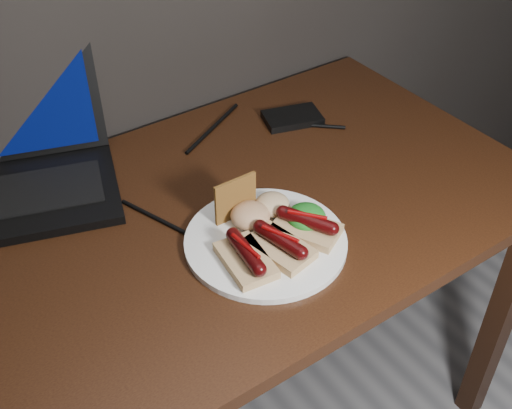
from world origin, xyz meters
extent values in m
cube|color=#371C0D|center=(0.00, 1.38, 0.73)|extent=(1.40, 0.70, 0.03)
cube|color=#371C0D|center=(0.65, 1.08, 0.36)|extent=(0.05, 0.05, 0.72)
cube|color=#371C0D|center=(0.65, 1.68, 0.36)|extent=(0.05, 0.05, 0.72)
cube|color=black|center=(-0.23, 1.63, 0.76)|extent=(0.44, 0.35, 0.02)
cube|color=black|center=(-0.23, 1.63, 0.77)|extent=(0.35, 0.23, 0.00)
cube|color=black|center=(-0.18, 1.78, 0.88)|extent=(0.39, 0.20, 0.23)
cube|color=#080C56|center=(-0.18, 1.78, 0.88)|extent=(0.35, 0.18, 0.20)
cube|color=black|center=(0.38, 1.56, 0.76)|extent=(0.14, 0.11, 0.02)
cylinder|color=black|center=(-0.03, 1.43, 0.75)|extent=(0.07, 0.17, 0.01)
cylinder|color=black|center=(0.22, 1.63, 0.75)|extent=(0.20, 0.11, 0.01)
cylinder|color=black|center=(0.41, 1.51, 0.75)|extent=(0.11, 0.10, 0.01)
cylinder|color=white|center=(0.10, 1.26, 0.76)|extent=(0.33, 0.33, 0.01)
cube|color=#D5B47D|center=(0.04, 1.23, 0.77)|extent=(0.08, 0.12, 0.02)
cylinder|color=#430408|center=(0.04, 1.23, 0.79)|extent=(0.04, 0.10, 0.02)
sphere|color=#430408|center=(0.03, 1.18, 0.79)|extent=(0.03, 0.02, 0.02)
sphere|color=#430408|center=(0.04, 1.28, 0.79)|extent=(0.02, 0.02, 0.02)
cylinder|color=#730506|center=(0.04, 1.23, 0.80)|extent=(0.01, 0.07, 0.01)
cube|color=#D5B47D|center=(0.10, 1.22, 0.77)|extent=(0.09, 0.13, 0.02)
cylinder|color=#430408|center=(0.10, 1.22, 0.79)|extent=(0.04, 0.10, 0.02)
sphere|color=#430408|center=(0.11, 1.18, 0.79)|extent=(0.02, 0.02, 0.02)
sphere|color=#430408|center=(0.09, 1.27, 0.79)|extent=(0.02, 0.02, 0.02)
cylinder|color=#730506|center=(0.10, 1.22, 0.80)|extent=(0.03, 0.07, 0.01)
cube|color=#D5B47D|center=(0.17, 1.24, 0.77)|extent=(0.12, 0.13, 0.02)
cylinder|color=#430408|center=(0.17, 1.24, 0.79)|extent=(0.07, 0.10, 0.02)
sphere|color=#430408|center=(0.19, 1.19, 0.79)|extent=(0.03, 0.02, 0.02)
sphere|color=#430408|center=(0.15, 1.28, 0.79)|extent=(0.03, 0.02, 0.02)
cylinder|color=#730506|center=(0.17, 1.24, 0.80)|extent=(0.05, 0.06, 0.01)
cube|color=#9D622B|center=(0.09, 1.34, 0.80)|extent=(0.09, 0.01, 0.08)
ellipsoid|color=#115818|center=(0.18, 1.25, 0.78)|extent=(0.07, 0.07, 0.04)
ellipsoid|color=maroon|center=(0.10, 1.31, 0.78)|extent=(0.07, 0.07, 0.04)
ellipsoid|color=beige|center=(0.15, 1.32, 0.78)|extent=(0.06, 0.06, 0.04)
camera|label=1|loc=(-0.39, 0.59, 1.53)|focal=45.00mm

